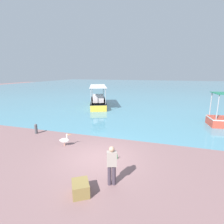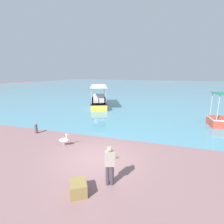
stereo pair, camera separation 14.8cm
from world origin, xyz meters
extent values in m
plane|color=#805E5F|center=(0.00, 0.00, 0.00)|extent=(120.00, 120.00, 0.00)
cube|color=teal|center=(0.00, 48.00, 0.00)|extent=(110.00, 90.00, 0.00)
cylinder|color=#99999E|center=(7.27, 7.69, 1.76)|extent=(0.08, 0.08, 2.06)
cylinder|color=#99999E|center=(7.08, 9.26, 1.76)|extent=(0.08, 0.08, 2.06)
cube|color=gold|center=(-5.52, 13.60, 0.42)|extent=(4.42, 7.11, 0.83)
cube|color=black|center=(-5.52, 13.60, 0.80)|extent=(4.48, 7.16, 0.08)
cylinder|color=#99999E|center=(-7.53, 16.23, 1.77)|extent=(0.08, 0.08, 1.86)
cylinder|color=#99999E|center=(-5.97, 16.88, 1.77)|extent=(0.08, 0.08, 1.86)
cylinder|color=#99999E|center=(-5.07, 10.32, 1.77)|extent=(0.08, 0.08, 1.86)
cylinder|color=#99999E|center=(-3.52, 10.96, 1.77)|extent=(0.08, 0.08, 1.86)
cube|color=silver|center=(-5.52, 13.60, 2.72)|extent=(4.44, 6.97, 0.05)
cube|color=beige|center=(-4.93, 12.16, 1.31)|extent=(1.81, 1.88, 0.95)
cylinder|color=#E0997A|center=(-2.70, 0.88, 0.11)|extent=(0.03, 0.03, 0.22)
cylinder|color=#E0997A|center=(-2.67, 0.78, 0.11)|extent=(0.03, 0.03, 0.22)
ellipsoid|color=white|center=(-2.65, 0.84, 0.36)|extent=(0.62, 0.44, 0.32)
ellipsoid|color=white|center=(-2.89, 0.76, 0.38)|extent=(0.19, 0.16, 0.10)
cylinder|color=white|center=(-2.51, 0.89, 0.58)|extent=(0.07, 0.07, 0.26)
sphere|color=white|center=(-2.51, 0.89, 0.74)|extent=(0.11, 0.11, 0.11)
cone|color=#E5933F|center=(-2.35, 0.94, 0.73)|extent=(0.30, 0.15, 0.06)
cylinder|color=#47474C|center=(-5.96, 2.16, 0.31)|extent=(0.21, 0.21, 0.63)
sphere|color=#4C4C51|center=(-5.96, 2.16, 0.65)|extent=(0.22, 0.22, 0.22)
cylinder|color=#3D333F|center=(1.41, -1.95, 0.42)|extent=(0.16, 0.16, 0.85)
cylinder|color=#3D333F|center=(1.24, -2.01, 0.42)|extent=(0.16, 0.16, 0.85)
cube|color=gray|center=(1.33, -1.98, 1.16)|extent=(0.45, 0.34, 0.62)
sphere|color=tan|center=(1.33, -1.98, 1.58)|extent=(0.22, 0.22, 0.22)
cube|color=olive|center=(0.37, -2.89, 0.25)|extent=(0.94, 0.98, 0.50)
cylinder|color=#3F7F4C|center=(0.94, 0.21, 0.10)|extent=(0.07, 0.07, 0.20)
cylinder|color=#3F7F4C|center=(0.94, 0.21, 0.24)|extent=(0.03, 0.03, 0.07)
camera|label=1|loc=(3.25, -8.06, 4.55)|focal=28.00mm
camera|label=2|loc=(3.39, -8.01, 4.55)|focal=28.00mm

